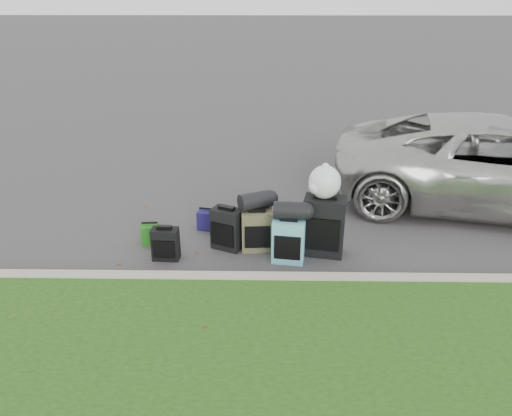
{
  "coord_description": "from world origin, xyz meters",
  "views": [
    {
      "loc": [
        0.01,
        -6.45,
        3.54
      ],
      "look_at": [
        -0.1,
        0.2,
        0.55
      ],
      "focal_mm": 35.0,
      "sensor_mm": 36.0,
      "label": 1
    }
  ],
  "objects_px": {
    "suv": "(501,164)",
    "tote_navy": "(208,220)",
    "suitcase_small_black": "(166,244)",
    "suitcase_teal": "(288,241)",
    "suitcase_olive": "(257,230)",
    "tote_green": "(151,234)",
    "suitcase_large_black_left": "(227,229)",
    "suitcase_large_black_right": "(324,226)"
  },
  "relations": [
    {
      "from": "suitcase_large_black_left",
      "to": "suitcase_large_black_right",
      "type": "height_order",
      "value": "suitcase_large_black_right"
    },
    {
      "from": "suitcase_teal",
      "to": "suitcase_olive",
      "type": "bearing_deg",
      "value": 150.7
    },
    {
      "from": "suitcase_large_black_left",
      "to": "tote_green",
      "type": "distance_m",
      "value": 1.17
    },
    {
      "from": "tote_green",
      "to": "tote_navy",
      "type": "distance_m",
      "value": 0.94
    },
    {
      "from": "suitcase_large_black_right",
      "to": "tote_green",
      "type": "relative_size",
      "value": 2.92
    },
    {
      "from": "tote_navy",
      "to": "suv",
      "type": "bearing_deg",
      "value": 23.45
    },
    {
      "from": "suitcase_teal",
      "to": "suitcase_large_black_right",
      "type": "height_order",
      "value": "suitcase_large_black_right"
    },
    {
      "from": "suv",
      "to": "suitcase_teal",
      "type": "xyz_separation_m",
      "value": [
        -3.67,
        -1.97,
        -0.45
      ]
    },
    {
      "from": "suitcase_small_black",
      "to": "suitcase_olive",
      "type": "distance_m",
      "value": 1.31
    },
    {
      "from": "suitcase_teal",
      "to": "tote_navy",
      "type": "height_order",
      "value": "suitcase_teal"
    },
    {
      "from": "suitcase_large_black_right",
      "to": "tote_green",
      "type": "bearing_deg",
      "value": -174.73
    },
    {
      "from": "tote_navy",
      "to": "suitcase_large_black_right",
      "type": "bearing_deg",
      "value": -11.4
    },
    {
      "from": "suitcase_small_black",
      "to": "suitcase_teal",
      "type": "bearing_deg",
      "value": 1.78
    },
    {
      "from": "suitcase_large_black_left",
      "to": "tote_navy",
      "type": "xyz_separation_m",
      "value": [
        -0.36,
        0.62,
        -0.16
      ]
    },
    {
      "from": "suv",
      "to": "tote_green",
      "type": "distance_m",
      "value": 5.91
    },
    {
      "from": "suitcase_olive",
      "to": "suitcase_large_black_right",
      "type": "bearing_deg",
      "value": -9.42
    },
    {
      "from": "suitcase_large_black_left",
      "to": "suitcase_teal",
      "type": "bearing_deg",
      "value": 2.18
    },
    {
      "from": "tote_green",
      "to": "tote_navy",
      "type": "height_order",
      "value": "tote_navy"
    },
    {
      "from": "suitcase_teal",
      "to": "suitcase_large_black_left",
      "type": "bearing_deg",
      "value": 165.27
    },
    {
      "from": "suitcase_small_black",
      "to": "suitcase_olive",
      "type": "xyz_separation_m",
      "value": [
        1.27,
        0.3,
        0.07
      ]
    },
    {
      "from": "suitcase_teal",
      "to": "tote_green",
      "type": "xyz_separation_m",
      "value": [
        -2.03,
        0.5,
        -0.17
      ]
    },
    {
      "from": "suitcase_olive",
      "to": "suitcase_teal",
      "type": "distance_m",
      "value": 0.55
    },
    {
      "from": "suitcase_olive",
      "to": "suitcase_large_black_left",
      "type": "bearing_deg",
      "value": 172.4
    },
    {
      "from": "suitcase_small_black",
      "to": "suitcase_olive",
      "type": "bearing_deg",
      "value": 16.28
    },
    {
      "from": "suv",
      "to": "suitcase_olive",
      "type": "bearing_deg",
      "value": 125.0
    },
    {
      "from": "suitcase_large_black_left",
      "to": "suitcase_small_black",
      "type": "bearing_deg",
      "value": -133.18
    },
    {
      "from": "tote_navy",
      "to": "suitcase_teal",
      "type": "bearing_deg",
      "value": -26.73
    },
    {
      "from": "suitcase_small_black",
      "to": "tote_green",
      "type": "height_order",
      "value": "suitcase_small_black"
    },
    {
      "from": "suitcase_olive",
      "to": "suitcase_large_black_right",
      "type": "relative_size",
      "value": 0.7
    },
    {
      "from": "suv",
      "to": "tote_navy",
      "type": "bearing_deg",
      "value": 114.61
    },
    {
      "from": "suv",
      "to": "suitcase_small_black",
      "type": "distance_m",
      "value": 5.74
    },
    {
      "from": "suitcase_olive",
      "to": "tote_green",
      "type": "distance_m",
      "value": 1.6
    },
    {
      "from": "tote_green",
      "to": "tote_navy",
      "type": "relative_size",
      "value": 0.96
    },
    {
      "from": "suv",
      "to": "suitcase_large_black_left",
      "type": "relative_size",
      "value": 8.94
    },
    {
      "from": "suv",
      "to": "tote_green",
      "type": "relative_size",
      "value": 18.79
    },
    {
      "from": "suitcase_teal",
      "to": "tote_navy",
      "type": "relative_size",
      "value": 2.05
    },
    {
      "from": "suitcase_large_black_right",
      "to": "suitcase_olive",
      "type": "bearing_deg",
      "value": -174.94
    },
    {
      "from": "suitcase_teal",
      "to": "suitcase_large_black_right",
      "type": "relative_size",
      "value": 0.73
    },
    {
      "from": "suitcase_large_black_right",
      "to": "tote_navy",
      "type": "distance_m",
      "value": 1.91
    },
    {
      "from": "suitcase_small_black",
      "to": "suitcase_teal",
      "type": "relative_size",
      "value": 0.74
    },
    {
      "from": "suitcase_large_black_left",
      "to": "tote_navy",
      "type": "distance_m",
      "value": 0.73
    },
    {
      "from": "suv",
      "to": "suitcase_small_black",
      "type": "height_order",
      "value": "suv"
    }
  ]
}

